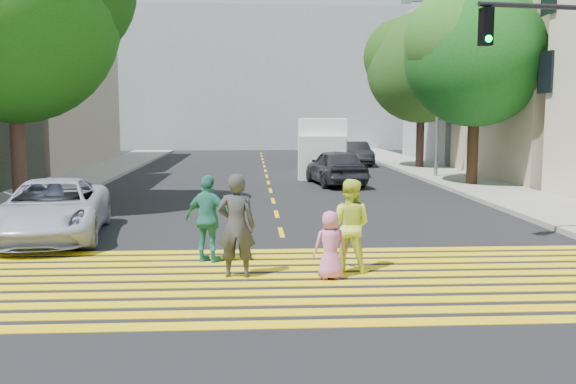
{
  "coord_description": "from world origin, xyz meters",
  "views": [
    {
      "loc": [
        -0.75,
        -10.03,
        2.98
      ],
      "look_at": [
        0.0,
        3.0,
        1.4
      ],
      "focal_mm": 40.0,
      "sensor_mm": 36.0,
      "label": 1
    }
  ],
  "objects": [
    {
      "name": "pedestrian_extra",
      "position": [
        -1.61,
        2.78,
        0.89
      ],
      "size": [
        1.13,
        0.84,
        1.78
      ],
      "primitive_type": "imported",
      "rotation": [
        0.0,
        0.0,
        2.7
      ],
      "color": "#2C8474",
      "rests_on": "ground"
    },
    {
      "name": "lane_line",
      "position": [
        0.0,
        22.5,
        0.01
      ],
      "size": [
        0.12,
        34.4,
        0.01
      ],
      "color": "yellow",
      "rests_on": "ground"
    },
    {
      "name": "curb_red",
      "position": [
        -6.9,
        6.0,
        0.08
      ],
      "size": [
        0.2,
        8.0,
        0.16
      ],
      "primitive_type": "cube",
      "color": "maroon",
      "rests_on": "ground"
    },
    {
      "name": "crosswalk",
      "position": [
        0.0,
        1.28,
        0.01
      ],
      "size": [
        13.4,
        5.3,
        0.01
      ],
      "color": "yellow",
      "rests_on": "ground"
    },
    {
      "name": "backdrop_block",
      "position": [
        0.0,
        48.0,
        6.0
      ],
      "size": [
        30.0,
        8.0,
        12.0
      ],
      "primitive_type": "cube",
      "color": "gray",
      "rests_on": "ground"
    },
    {
      "name": "ground",
      "position": [
        0.0,
        0.0,
        0.0
      ],
      "size": [
        120.0,
        120.0,
        0.0
      ],
      "primitive_type": "plane",
      "color": "black"
    },
    {
      "name": "pedestrian_woman",
      "position": [
        1.1,
        1.9,
        0.89
      ],
      "size": [
        1.04,
        0.93,
        1.77
      ],
      "primitive_type": "imported",
      "rotation": [
        0.0,
        0.0,
        2.78
      ],
      "color": "#DAF045",
      "rests_on": "ground"
    },
    {
      "name": "silver_car",
      "position": [
        3.38,
        30.8,
        0.66
      ],
      "size": [
        1.93,
        4.58,
        1.32
      ],
      "primitive_type": "imported",
      "rotation": [
        0.0,
        0.0,
        3.12
      ],
      "color": "#B4B4B4",
      "rests_on": "ground"
    },
    {
      "name": "tree_right_near",
      "position": [
        8.4,
        15.82,
        5.65
      ],
      "size": [
        6.69,
        6.37,
        8.35
      ],
      "rotation": [
        0.0,
        0.0,
        0.12
      ],
      "color": "black",
      "rests_on": "ground"
    },
    {
      "name": "street_lamp",
      "position": [
        7.64,
        19.19,
        4.73
      ],
      "size": [
        1.86,
        0.2,
        8.24
      ],
      "rotation": [
        0.0,
        0.0,
        0.01
      ],
      "color": "gray",
      "rests_on": "ground"
    },
    {
      "name": "sidewalk_left",
      "position": [
        -8.5,
        22.0,
        0.07
      ],
      "size": [
        3.0,
        40.0,
        0.15
      ],
      "primitive_type": "cube",
      "color": "gray",
      "rests_on": "ground"
    },
    {
      "name": "sidewalk_right",
      "position": [
        8.5,
        15.0,
        0.07
      ],
      "size": [
        3.0,
        60.0,
        0.15
      ],
      "primitive_type": "cube",
      "color": "gray",
      "rests_on": "ground"
    },
    {
      "name": "dark_car_parked",
      "position": [
        5.39,
        27.51,
        0.69
      ],
      "size": [
        1.64,
        4.26,
        1.38
      ],
      "primitive_type": "imported",
      "rotation": [
        0.0,
        0.0,
        0.04
      ],
      "color": "black",
      "rests_on": "ground"
    },
    {
      "name": "tree_right_far",
      "position": [
        8.51,
        24.39,
        5.79
      ],
      "size": [
        8.0,
        7.77,
        8.58
      ],
      "rotation": [
        0.0,
        0.0,
        -0.41
      ],
      "color": "#2F221A",
      "rests_on": "ground"
    },
    {
      "name": "tree_left",
      "position": [
        -7.82,
        10.17,
        6.26
      ],
      "size": [
        7.38,
        6.91,
        9.29
      ],
      "rotation": [
        0.0,
        0.0,
        0.08
      ],
      "color": "#3E2922",
      "rests_on": "ground"
    },
    {
      "name": "white_sedan",
      "position": [
        -5.56,
        5.56,
        0.71
      ],
      "size": [
        2.99,
        5.38,
        1.42
      ],
      "primitive_type": "imported",
      "rotation": [
        0.0,
        0.0,
        0.13
      ],
      "color": "#AFB3C8",
      "rests_on": "ground"
    },
    {
      "name": "white_van",
      "position": [
        2.82,
        21.36,
        1.32
      ],
      "size": [
        2.96,
        6.15,
        2.79
      ],
      "rotation": [
        0.0,
        0.0,
        -0.14
      ],
      "color": "white",
      "rests_on": "ground"
    },
    {
      "name": "pedestrian_man",
      "position": [
        -1.03,
        1.55,
        0.96
      ],
      "size": [
        0.73,
        0.51,
        1.92
      ],
      "primitive_type": "imported",
      "rotation": [
        0.0,
        0.0,
        3.07
      ],
      "color": "#343536",
      "rests_on": "ground"
    },
    {
      "name": "building_right_grey",
      "position": [
        15.0,
        30.0,
        5.0
      ],
      "size": [
        10.0,
        10.0,
        10.0
      ],
      "primitive_type": "cube",
      "color": "gray",
      "rests_on": "ground"
    },
    {
      "name": "dark_car_near",
      "position": [
        2.82,
        16.9,
        0.77
      ],
      "size": [
        2.42,
        4.74,
        1.54
      ],
      "primitive_type": "imported",
      "rotation": [
        0.0,
        0.0,
        3.28
      ],
      "color": "black",
      "rests_on": "ground"
    },
    {
      "name": "pedestrian_child",
      "position": [
        0.67,
        1.31,
        0.63
      ],
      "size": [
        0.67,
        0.5,
        1.26
      ],
      "primitive_type": "imported",
      "rotation": [
        0.0,
        0.0,
        3.31
      ],
      "color": "#C66AA5",
      "rests_on": "ground"
    }
  ]
}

